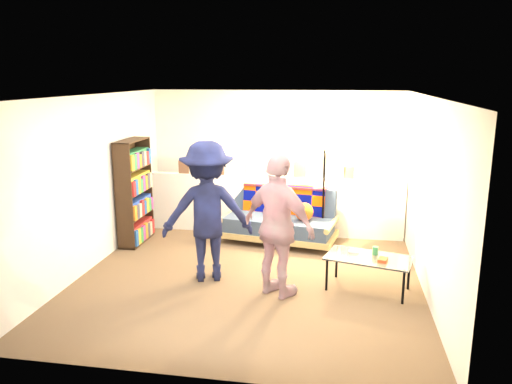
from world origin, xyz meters
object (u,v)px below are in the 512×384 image
at_px(bookshelf, 134,195).
at_px(person_right, 279,227).
at_px(coffee_table, 369,259).
at_px(person_left, 207,212).
at_px(futon_sofa, 281,220).
at_px(floor_lamp, 325,174).

height_order(bookshelf, person_right, person_right).
bearing_deg(bookshelf, coffee_table, -19.50).
relative_size(bookshelf, person_right, 0.95).
bearing_deg(bookshelf, person_left, -39.02).
distance_m(futon_sofa, person_left, 1.92).
relative_size(futon_sofa, floor_lamp, 1.21).
distance_m(coffee_table, person_right, 1.25).
relative_size(floor_lamp, person_right, 0.91).
bearing_deg(coffee_table, floor_lamp, 110.17).
xyz_separation_m(coffee_table, floor_lamp, (-0.64, 1.74, 0.73)).
bearing_deg(floor_lamp, person_left, -130.25).
distance_m(futon_sofa, person_right, 2.12).
height_order(bookshelf, coffee_table, bookshelf).
distance_m(coffee_table, person_left, 2.15).
xyz_separation_m(person_left, person_right, (0.98, -0.37, -0.04)).
height_order(futon_sofa, person_right, person_right).
height_order(floor_lamp, person_right, person_right).
bearing_deg(coffee_table, bookshelf, 160.50).
distance_m(floor_lamp, person_right, 2.15).
bearing_deg(coffee_table, person_right, -163.16).
bearing_deg(floor_lamp, bookshelf, -171.37).
distance_m(person_left, person_right, 1.05).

